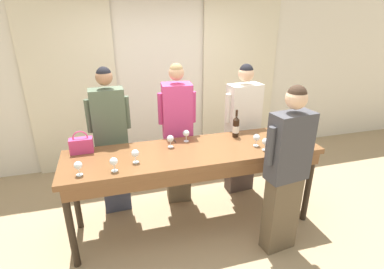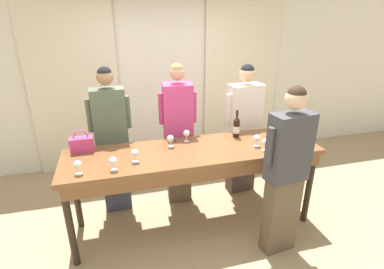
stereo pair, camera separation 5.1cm
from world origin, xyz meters
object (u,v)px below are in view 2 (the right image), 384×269
Objects in this scene: wine_bottle at (236,127)px; wine_glass_center_mid at (285,124)px; wine_glass_back_left at (135,153)px; wine_glass_by_bottle at (170,139)px; wine_glass_back_mid at (186,134)px; guest_pink_top at (178,135)px; wine_glass_back_right at (290,133)px; wine_glass_front_left at (257,138)px; host_pouring at (286,172)px; wine_glass_front_mid at (304,142)px; wine_glass_near_host at (78,165)px; wine_glass_center_left at (281,129)px; wine_glass_front_right at (113,161)px; guest_olive_jacket at (112,141)px; guest_cream_sweater at (243,130)px; handbag at (82,144)px; tasting_bar at (194,158)px; wine_glass_center_right at (266,142)px.

wine_glass_center_mid is at bearing 0.89° from wine_bottle.
wine_glass_by_bottle is (0.41, 0.26, 0.00)m from wine_glass_back_left.
wine_bottle is at bearing -2.45° from wine_glass_back_mid.
wine_glass_center_mid is 1.00× the size of wine_glass_back_left.
guest_pink_top is (0.59, 0.68, -0.14)m from wine_glass_back_left.
wine_glass_back_right and wine_glass_by_bottle have the same top height.
host_pouring is (0.06, -0.53, -0.15)m from wine_glass_front_left.
wine_glass_front_left is at bearing 154.53° from wine_glass_front_mid.
wine_bottle reaches higher than wine_glass_back_left.
wine_glass_by_bottle is 0.48m from guest_pink_top.
wine_glass_back_mid is 1.24m from wine_glass_near_host.
wine_glass_front_left is 1.34m from wine_glass_back_left.
wine_glass_center_left and wine_glass_back_mid have the same top height.
wine_glass_front_mid is 2.01m from wine_glass_front_right.
wine_glass_center_mid and wine_glass_back_right have the same top height.
wine_glass_center_left is 1.00× the size of wine_glass_by_bottle.
wine_glass_back_mid is 1.00× the size of wine_glass_near_host.
wine_glass_front_left is 0.55m from host_pouring.
guest_olive_jacket is 1.00× the size of guest_pink_top.
wine_glass_center_mid is at bearing 79.45° from wine_glass_front_mid.
guest_cream_sweater is at bearing 53.19° from wine_bottle.
wine_glass_by_bottle is 0.77m from guest_olive_jacket.
wine_glass_center_mid is (2.42, -0.04, 0.01)m from handbag.
wine_glass_back_right is at bearing 92.56° from wine_glass_front_mid.
guest_pink_top is at bearing 94.88° from tasting_bar.
wine_glass_center_right and wine_glass_back_left have the same top height.
guest_pink_top reaches higher than handbag.
wine_glass_near_host is (-1.17, -0.21, 0.19)m from tasting_bar.
wine_glass_by_bottle is at bearing 161.91° from wine_glass_front_mid.
wine_glass_center_mid is 0.08× the size of guest_olive_jacket.
wine_glass_back_right is at bearing 23.90° from wine_glass_center_right.
wine_glass_front_mid is 0.08× the size of host_pouring.
wine_glass_center_mid is 1.00× the size of wine_glass_back_mid.
host_pouring is (0.78, -0.87, -0.15)m from wine_glass_back_mid.
guest_olive_jacket reaches higher than wine_glass_front_mid.
wine_glass_back_right is at bearing -16.82° from guest_olive_jacket.
guest_pink_top is at bearing 95.22° from wine_glass_back_mid.
wine_glass_front_mid is (0.57, -0.53, -0.03)m from wine_bottle.
wine_bottle is at bearing -28.12° from guest_pink_top.
handbag is 1.77× the size of wine_glass_back_mid.
wine_bottle is 0.78m from wine_glass_front_mid.
wine_glass_by_bottle is at bearing -7.67° from handbag.
handbag is at bearing 89.81° from wine_glass_near_host.
host_pouring is at bearing -86.91° from wine_glass_center_right.
wine_glass_back_left is at bearing -72.19° from guest_olive_jacket.
wine_glass_center_right is 1.00× the size of wine_glass_near_host.
guest_cream_sweater reaches higher than handbag.
wine_glass_back_mid is 1.20m from wine_glass_back_right.
guest_pink_top is (-0.79, 0.78, -0.14)m from wine_glass_center_right.
wine_glass_near_host is (-1.91, -0.01, -0.00)m from wine_glass_center_right.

